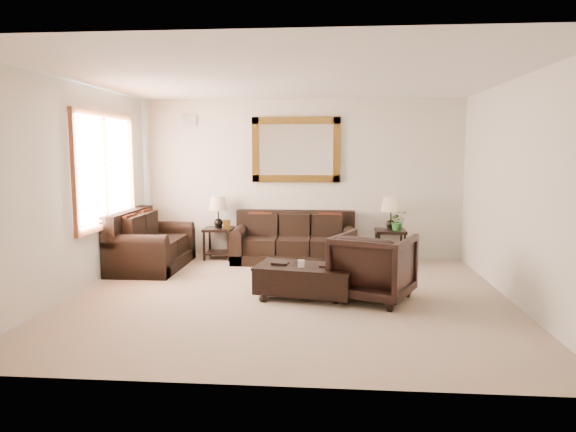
# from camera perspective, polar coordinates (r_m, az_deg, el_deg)

# --- Properties ---
(room) EXTENTS (5.51, 5.01, 2.71)m
(room) POSITION_cam_1_polar(r_m,az_deg,el_deg) (6.33, -0.05, 2.91)
(room) COLOR #A1846F
(room) RESTS_ON ground
(window) EXTENTS (0.07, 1.96, 1.66)m
(window) POSITION_cam_1_polar(r_m,az_deg,el_deg) (7.88, -19.51, 4.80)
(window) COLOR white
(window) RESTS_ON room
(mirror) EXTENTS (1.50, 0.06, 1.10)m
(mirror) POSITION_cam_1_polar(r_m,az_deg,el_deg) (8.77, 0.89, 7.37)
(mirror) COLOR #4C2D0F
(mirror) RESTS_ON room
(air_vent) EXTENTS (0.25, 0.02, 0.18)m
(air_vent) POSITION_cam_1_polar(r_m,az_deg,el_deg) (9.11, -10.91, 10.39)
(air_vent) COLOR #999999
(air_vent) RESTS_ON room
(sofa) EXTENTS (2.01, 0.87, 0.82)m
(sofa) POSITION_cam_1_polar(r_m,az_deg,el_deg) (8.54, 0.70, -3.08)
(sofa) COLOR black
(sofa) RESTS_ON room
(loveseat) EXTENTS (0.95, 1.61, 0.90)m
(loveseat) POSITION_cam_1_polar(r_m,az_deg,el_deg) (8.36, -15.23, -3.33)
(loveseat) COLOR black
(loveseat) RESTS_ON room
(end_table_left) EXTENTS (0.49, 0.49, 1.07)m
(end_table_left) POSITION_cam_1_polar(r_m,az_deg,el_deg) (8.78, -7.73, -0.24)
(end_table_left) COLOR black
(end_table_left) RESTS_ON room
(end_table_right) EXTENTS (0.49, 0.49, 1.08)m
(end_table_right) POSITION_cam_1_polar(r_m,az_deg,el_deg) (8.63, 11.35, -0.40)
(end_table_right) COLOR black
(end_table_right) RESTS_ON room
(coffee_table) EXTENTS (1.31, 0.87, 0.51)m
(coffee_table) POSITION_cam_1_polar(r_m,az_deg,el_deg) (6.45, 1.91, -6.87)
(coffee_table) COLOR black
(coffee_table) RESTS_ON room
(armchair) EXTENTS (1.15, 1.12, 0.91)m
(armchair) POSITION_cam_1_polar(r_m,az_deg,el_deg) (6.41, 9.46, -5.23)
(armchair) COLOR black
(armchair) RESTS_ON floor
(potted_plant) EXTENTS (0.31, 0.34, 0.26)m
(potted_plant) POSITION_cam_1_polar(r_m,az_deg,el_deg) (8.57, 12.12, -0.75)
(potted_plant) COLOR #22521C
(potted_plant) RESTS_ON end_table_right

